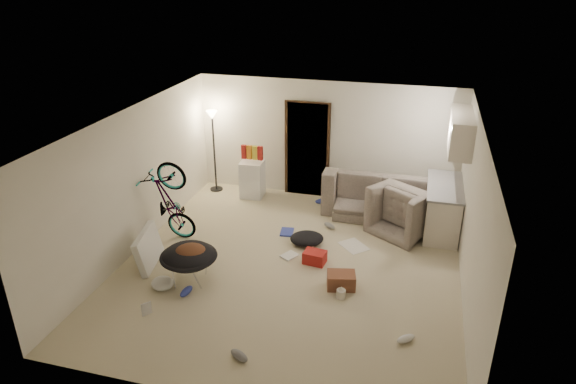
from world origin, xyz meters
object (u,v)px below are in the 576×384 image
(drink_case_a, at_px, (341,280))
(drink_case_b, at_px, (315,257))
(saucer_chair, at_px, (189,261))
(tv_box, at_px, (148,248))
(mini_fridge, at_px, (252,179))
(sofa, at_px, (381,197))
(armchair, at_px, (409,214))
(kitchen_counter, at_px, (442,209))
(juicer, at_px, (341,293))
(floor_lamp, at_px, (213,134))
(bicycle, at_px, (172,219))

(drink_case_a, height_order, drink_case_b, drink_case_a)
(saucer_chair, distance_m, drink_case_b, 2.10)
(tv_box, bearing_deg, mini_fridge, 64.06)
(sofa, distance_m, saucer_chair, 4.23)
(sofa, bearing_deg, armchair, 132.31)
(kitchen_counter, bearing_deg, juicer, -118.74)
(saucer_chair, bearing_deg, sofa, 50.80)
(kitchen_counter, xyz_separation_m, saucer_chair, (-3.84, -2.83, -0.06))
(armchair, relative_size, drink_case_a, 2.42)
(sofa, relative_size, armchair, 2.19)
(juicer, bearing_deg, floor_lamp, 135.68)
(armchair, relative_size, saucer_chair, 1.17)
(mini_fridge, height_order, drink_case_b, mini_fridge)
(drink_case_a, distance_m, drink_case_b, 0.81)
(saucer_chair, bearing_deg, bicycle, 127.22)
(mini_fridge, bearing_deg, floor_lamp, 171.23)
(tv_box, distance_m, juicer, 3.29)
(drink_case_a, bearing_deg, floor_lamp, 125.11)
(armchair, distance_m, bicycle, 4.39)
(floor_lamp, relative_size, sofa, 0.79)
(bicycle, relative_size, drink_case_b, 4.43)
(kitchen_counter, xyz_separation_m, armchair, (-0.60, -0.16, -0.10))
(mini_fridge, bearing_deg, drink_case_a, -52.53)
(mini_fridge, relative_size, drink_case_b, 2.19)
(floor_lamp, bearing_deg, juicer, -44.32)
(armchair, bearing_deg, bicycle, 52.65)
(floor_lamp, bearing_deg, sofa, -3.13)
(armchair, relative_size, mini_fridge, 1.32)
(kitchen_counter, height_order, sofa, kitchen_counter)
(floor_lamp, distance_m, bicycle, 2.48)
(floor_lamp, height_order, drink_case_a, floor_lamp)
(mini_fridge, relative_size, juicer, 3.91)
(sofa, distance_m, mini_fridge, 2.77)
(armchair, bearing_deg, saucer_chair, 72.14)
(saucer_chair, relative_size, drink_case_a, 2.07)
(kitchen_counter, height_order, armchair, kitchen_counter)
(floor_lamp, height_order, juicer, floor_lamp)
(armchair, height_order, drink_case_a, armchair)
(kitchen_counter, bearing_deg, saucer_chair, -143.65)
(mini_fridge, height_order, tv_box, mini_fridge)
(floor_lamp, xyz_separation_m, mini_fridge, (0.89, -0.10, -0.91))
(drink_case_a, bearing_deg, mini_fridge, 117.17)
(armchair, height_order, mini_fridge, mini_fridge)
(armchair, relative_size, tv_box, 1.16)
(drink_case_b, height_order, juicer, drink_case_b)
(juicer, bearing_deg, sofa, 84.78)
(tv_box, relative_size, juicer, 4.46)
(mini_fridge, height_order, drink_case_a, mini_fridge)
(sofa, height_order, saucer_chair, sofa)
(saucer_chair, bearing_deg, drink_case_b, 30.45)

